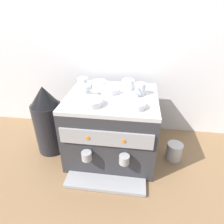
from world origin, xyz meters
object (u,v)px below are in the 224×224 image
espresso_machine (112,126)px  ceramic_cup_2 (83,83)px  ceramic_bowl_0 (110,90)px  ceramic_cup_3 (140,89)px  coffee_grinder (48,121)px  ceramic_bowl_2 (91,102)px  ceramic_bowl_3 (99,84)px  ceramic_cup_1 (128,84)px  ceramic_cup_0 (85,91)px  ceramic_bowl_1 (135,106)px  milk_pitcher (174,151)px

espresso_machine → ceramic_cup_2: (-0.20, 0.09, 0.25)m
ceramic_bowl_0 → ceramic_cup_3: bearing=-1.2°
espresso_machine → coffee_grinder: 0.42m
ceramic_bowl_0 → ceramic_bowl_2: ceramic_bowl_2 is taller
ceramic_bowl_2 → ceramic_bowl_3: 0.27m
ceramic_cup_1 → espresso_machine: bearing=-125.1°
ceramic_cup_0 → ceramic_bowl_3: bearing=72.4°
ceramic_bowl_1 → ceramic_cup_3: bearing=83.3°
milk_pitcher → ceramic_bowl_2: bearing=-166.5°
ceramic_bowl_3 → milk_pitcher: 0.66m
ceramic_bowl_3 → milk_pitcher: size_ratio=0.87×
ceramic_bowl_1 → ceramic_bowl_2: size_ratio=0.80×
ceramic_cup_2 → ceramic_bowl_3: 0.11m
ceramic_bowl_1 → ceramic_bowl_2: 0.24m
ceramic_bowl_0 → ceramic_bowl_3: (-0.08, 0.09, 0.00)m
ceramic_bowl_2 → coffee_grinder: coffee_grinder is taller
ceramic_bowl_0 → ceramic_bowl_3: size_ratio=1.12×
ceramic_bowl_0 → coffee_grinder: size_ratio=0.24×
coffee_grinder → milk_pitcher: coffee_grinder is taller
espresso_machine → ceramic_cup_3: ceramic_cup_3 is taller
espresso_machine → ceramic_bowl_2: size_ratio=4.57×
ceramic_cup_3 → ceramic_bowl_3: (-0.26, 0.09, -0.02)m
ceramic_cup_3 → ceramic_bowl_2: 0.31m
coffee_grinder → milk_pitcher: bearing=0.8°
ceramic_cup_2 → ceramic_cup_3: bearing=-8.7°
ceramic_bowl_1 → espresso_machine: bearing=135.9°
ceramic_cup_0 → ceramic_bowl_0: bearing=27.3°
espresso_machine → milk_pitcher: espresso_machine is taller
ceramic_cup_0 → ceramic_cup_3: size_ratio=0.85×
ceramic_bowl_3 → coffee_grinder: (-0.32, -0.15, -0.21)m
milk_pitcher → espresso_machine: bearing=178.6°
espresso_machine → ceramic_bowl_0: bearing=115.2°
ceramic_cup_0 → ceramic_bowl_3: ceramic_cup_0 is taller
ceramic_bowl_1 → milk_pitcher: 0.49m
ceramic_cup_1 → coffee_grinder: ceramic_cup_1 is taller
ceramic_cup_3 → milk_pitcher: bearing=-11.2°
coffee_grinder → milk_pitcher: (0.83, 0.01, -0.17)m
ceramic_bowl_3 → coffee_grinder: 0.41m
ceramic_cup_3 → ceramic_bowl_0: size_ratio=0.87×
ceramic_bowl_1 → ceramic_bowl_3: size_ratio=1.04×
ceramic_cup_0 → ceramic_bowl_3: 0.17m
ceramic_cup_3 → ceramic_bowl_2: ceramic_cup_3 is taller
ceramic_cup_2 → ceramic_bowl_0: ceramic_cup_2 is taller
milk_pitcher → ceramic_cup_2: bearing=170.3°
milk_pitcher → ceramic_cup_1: bearing=158.3°
espresso_machine → ceramic_cup_1: bearing=54.9°
ceramic_cup_1 → ceramic_cup_2: 0.29m
ceramic_cup_0 → ceramic_cup_2: bearing=111.6°
ceramic_bowl_1 → ceramic_cup_2: bearing=145.8°
espresso_machine → ceramic_bowl_0: size_ratio=5.26×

